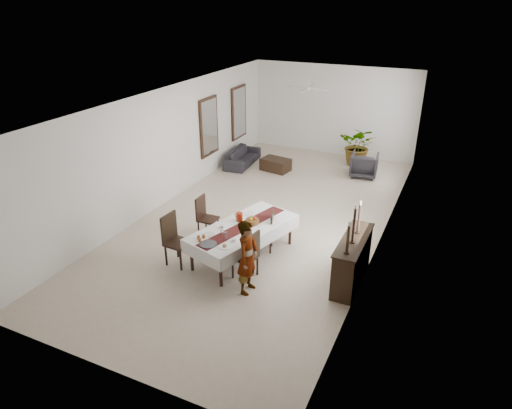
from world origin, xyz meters
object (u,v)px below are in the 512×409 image
object	(u,v)px
dining_table_top	(243,228)
sideboard_body	(352,261)
red_pitcher	(239,217)
sofa	(242,157)
woman	(248,257)

from	to	relation	value
dining_table_top	sideboard_body	bearing A→B (deg)	17.59
red_pitcher	sofa	distance (m)	5.91
dining_table_top	sideboard_body	size ratio (longest dim) A/B	1.48
woman	sideboard_body	distance (m)	2.17
dining_table_top	woman	size ratio (longest dim) A/B	1.55
red_pitcher	sideboard_body	bearing A→B (deg)	-3.75
dining_table_top	sofa	bearing A→B (deg)	133.20
sideboard_body	woman	bearing A→B (deg)	-146.69
red_pitcher	sofa	world-z (taller)	red_pitcher
woman	sideboard_body	xyz separation A→B (m)	(1.79, 1.18, -0.29)
sofa	woman	bearing A→B (deg)	-157.22
woman	sideboard_body	world-z (taller)	woman
woman	sideboard_body	bearing A→B (deg)	-56.32
sideboard_body	dining_table_top	bearing A→B (deg)	-178.99
red_pitcher	woman	distance (m)	1.60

